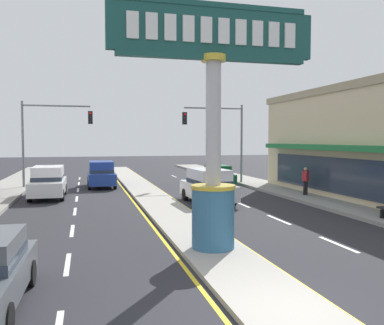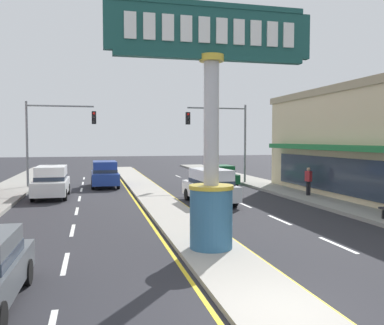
{
  "view_description": "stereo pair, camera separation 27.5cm",
  "coord_description": "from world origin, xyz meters",
  "px_view_note": "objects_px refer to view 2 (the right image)",
  "views": [
    {
      "loc": [
        -3.81,
        -7.19,
        3.51
      ],
      "look_at": [
        0.27,
        8.58,
        2.6
      ],
      "focal_mm": 38.69,
      "sensor_mm": 36.0,
      "label": 1
    },
    {
      "loc": [
        -3.55,
        -7.26,
        3.51
      ],
      "look_at": [
        0.27,
        8.58,
        2.6
      ],
      "focal_mm": 38.69,
      "sensor_mm": 36.0,
      "label": 2
    }
  ],
  "objects_px": {
    "traffic_light_left_side": "(53,129)",
    "traffic_light_right_side": "(224,130)",
    "suv_mid_left_lane": "(51,181)",
    "district_sign": "(211,131)",
    "sedan_near_left_lane": "(221,175)",
    "pedestrian_near_kerb": "(308,180)",
    "suv_near_right_lane": "(105,174)",
    "suv_far_right_lane": "(210,186)"
  },
  "relations": [
    {
      "from": "traffic_light_right_side",
      "to": "suv_near_right_lane",
      "type": "relative_size",
      "value": 1.34
    },
    {
      "from": "suv_near_right_lane",
      "to": "sedan_near_left_lane",
      "type": "xyz_separation_m",
      "value": [
        8.68,
        -0.89,
        -0.2
      ]
    },
    {
      "from": "suv_near_right_lane",
      "to": "suv_far_right_lane",
      "type": "xyz_separation_m",
      "value": [
        5.39,
        -9.42,
        0.0
      ]
    },
    {
      "from": "traffic_light_left_side",
      "to": "traffic_light_right_side",
      "type": "distance_m",
      "value": 12.57
    },
    {
      "from": "traffic_light_left_side",
      "to": "pedestrian_near_kerb",
      "type": "relative_size",
      "value": 3.72
    },
    {
      "from": "district_sign",
      "to": "suv_mid_left_lane",
      "type": "relative_size",
      "value": 1.62
    },
    {
      "from": "traffic_light_right_side",
      "to": "suv_mid_left_lane",
      "type": "bearing_deg",
      "value": -160.76
    },
    {
      "from": "traffic_light_left_side",
      "to": "district_sign",
      "type": "bearing_deg",
      "value": -71.57
    },
    {
      "from": "traffic_light_left_side",
      "to": "suv_mid_left_lane",
      "type": "height_order",
      "value": "traffic_light_left_side"
    },
    {
      "from": "suv_far_right_lane",
      "to": "sedan_near_left_lane",
      "type": "height_order",
      "value": "suv_far_right_lane"
    },
    {
      "from": "suv_near_right_lane",
      "to": "suv_far_right_lane",
      "type": "distance_m",
      "value": 10.85
    },
    {
      "from": "traffic_light_left_side",
      "to": "suv_mid_left_lane",
      "type": "bearing_deg",
      "value": -86.7
    },
    {
      "from": "suv_near_right_lane",
      "to": "pedestrian_near_kerb",
      "type": "distance_m",
      "value": 14.64
    },
    {
      "from": "district_sign",
      "to": "traffic_light_left_side",
      "type": "height_order",
      "value": "district_sign"
    },
    {
      "from": "suv_far_right_lane",
      "to": "pedestrian_near_kerb",
      "type": "bearing_deg",
      "value": 5.1
    },
    {
      "from": "sedan_near_left_lane",
      "to": "suv_near_right_lane",
      "type": "bearing_deg",
      "value": 174.16
    },
    {
      "from": "traffic_light_right_side",
      "to": "pedestrian_near_kerb",
      "type": "relative_size",
      "value": 3.72
    },
    {
      "from": "suv_near_right_lane",
      "to": "sedan_near_left_lane",
      "type": "relative_size",
      "value": 1.06
    },
    {
      "from": "sedan_near_left_lane",
      "to": "suv_mid_left_lane",
      "type": "relative_size",
      "value": 0.94
    },
    {
      "from": "district_sign",
      "to": "sedan_near_left_lane",
      "type": "height_order",
      "value": "district_sign"
    },
    {
      "from": "district_sign",
      "to": "traffic_light_left_side",
      "type": "xyz_separation_m",
      "value": [
        -6.28,
        18.84,
        0.49
      ]
    },
    {
      "from": "suv_near_right_lane",
      "to": "sedan_near_left_lane",
      "type": "distance_m",
      "value": 8.73
    },
    {
      "from": "traffic_light_left_side",
      "to": "sedan_near_left_lane",
      "type": "bearing_deg",
      "value": -3.83
    },
    {
      "from": "district_sign",
      "to": "suv_near_right_lane",
      "type": "xyz_separation_m",
      "value": [
        -2.69,
        18.91,
        -2.77
      ]
    },
    {
      "from": "district_sign",
      "to": "traffic_light_left_side",
      "type": "distance_m",
      "value": 19.87
    },
    {
      "from": "district_sign",
      "to": "traffic_light_right_side",
      "type": "distance_m",
      "value": 19.23
    },
    {
      "from": "traffic_light_left_side",
      "to": "pedestrian_near_kerb",
      "type": "height_order",
      "value": "traffic_light_left_side"
    },
    {
      "from": "district_sign",
      "to": "sedan_near_left_lane",
      "type": "distance_m",
      "value": 19.22
    },
    {
      "from": "traffic_light_right_side",
      "to": "suv_near_right_lane",
      "type": "height_order",
      "value": "traffic_light_right_side"
    },
    {
      "from": "traffic_light_left_side",
      "to": "pedestrian_near_kerb",
      "type": "bearing_deg",
      "value": -30.0
    },
    {
      "from": "suv_far_right_lane",
      "to": "pedestrian_near_kerb",
      "type": "xyz_separation_m",
      "value": [
        6.26,
        0.56,
        0.14
      ]
    },
    {
      "from": "traffic_light_right_side",
      "to": "sedan_near_left_lane",
      "type": "bearing_deg",
      "value": -152.19
    },
    {
      "from": "district_sign",
      "to": "sedan_near_left_lane",
      "type": "bearing_deg",
      "value": 71.61
    },
    {
      "from": "pedestrian_near_kerb",
      "to": "suv_far_right_lane",
      "type": "bearing_deg",
      "value": -174.9
    },
    {
      "from": "suv_far_right_lane",
      "to": "sedan_near_left_lane",
      "type": "distance_m",
      "value": 9.15
    },
    {
      "from": "district_sign",
      "to": "suv_far_right_lane",
      "type": "distance_m",
      "value": 10.24
    },
    {
      "from": "traffic_light_right_side",
      "to": "suv_far_right_lane",
      "type": "height_order",
      "value": "traffic_light_right_side"
    },
    {
      "from": "suv_near_right_lane",
      "to": "suv_mid_left_lane",
      "type": "relative_size",
      "value": 1.0
    },
    {
      "from": "suv_mid_left_lane",
      "to": "suv_far_right_lane",
      "type": "bearing_deg",
      "value": -26.88
    },
    {
      "from": "district_sign",
      "to": "pedestrian_near_kerb",
      "type": "height_order",
      "value": "district_sign"
    },
    {
      "from": "district_sign",
      "to": "pedestrian_near_kerb",
      "type": "bearing_deg",
      "value": 48.27
    },
    {
      "from": "traffic_light_left_side",
      "to": "suv_near_right_lane",
      "type": "relative_size",
      "value": 1.34
    }
  ]
}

